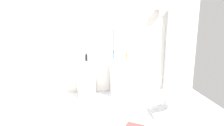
{
  "coord_description": "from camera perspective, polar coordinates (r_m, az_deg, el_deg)",
  "views": [
    {
      "loc": [
        -0.12,
        -2.79,
        1.63
      ],
      "look_at": [
        0.15,
        0.55,
        0.95
      ],
      "focal_mm": 28.68,
      "sensor_mm": 36.0,
      "label": 1
    }
  ],
  "objects": [
    {
      "name": "shower_column",
      "position": [
        4.69,
        17.4,
        4.2
      ],
      "size": [
        0.49,
        0.24,
        2.05
      ],
      "color": "#B7BABF",
      "rests_on": "ground_plane"
    },
    {
      "name": "pedestal_sink_left",
      "position": [
        4.29,
        -7.95,
        -4.37
      ],
      "size": [
        0.47,
        0.47,
        0.98
      ],
      "color": "white",
      "rests_on": "ground_plane"
    },
    {
      "name": "ground_plane",
      "position": [
        3.25,
        -1.98,
        -19.1
      ],
      "size": [
        4.8,
        3.6,
        0.04
      ],
      "primitive_type": "cube",
      "color": "silver"
    },
    {
      "name": "vanity_mirror_left",
      "position": [
        4.39,
        -8.08,
        7.73
      ],
      "size": [
        0.22,
        0.03,
        0.55
      ],
      "primitive_type": "cube",
      "color": "#8C9EA8"
    },
    {
      "name": "pedestal_sink_right",
      "position": [
        4.31,
        2.26,
        -4.19
      ],
      "size": [
        0.47,
        0.47,
        0.98
      ],
      "color": "white",
      "rests_on": "ground_plane"
    },
    {
      "name": "soap_bottle_black",
      "position": [
        4.05,
        -8.17,
        1.73
      ],
      "size": [
        0.06,
        0.06,
        0.16
      ],
      "color": "black",
      "rests_on": "pedestal_sink_left"
    },
    {
      "name": "vanity_mirror_right",
      "position": [
        4.41,
        1.96,
        7.85
      ],
      "size": [
        0.22,
        0.03,
        0.55
      ],
      "primitive_type": "cube",
      "color": "#8C9EA8"
    },
    {
      "name": "soap_bottle_amber",
      "position": [
        4.23,
        4.62,
        2.13
      ],
      "size": [
        0.04,
        0.04,
        0.15
      ],
      "color": "#C68C38",
      "rests_on": "pedestal_sink_right"
    },
    {
      "name": "rear_partition",
      "position": [
        4.46,
        -3.07,
        7.19
      ],
      "size": [
        4.8,
        0.1,
        2.6
      ],
      "primitive_type": "cube",
      "color": "silver",
      "rests_on": "ground_plane"
    },
    {
      "name": "soap_bottle_white",
      "position": [
        4.3,
        -8.3,
        2.16
      ],
      "size": [
        0.05,
        0.05,
        0.15
      ],
      "color": "white",
      "rests_on": "pedestal_sink_left"
    },
    {
      "name": "soap_bottle_blue",
      "position": [
        4.31,
        0.51,
        2.55
      ],
      "size": [
        0.04,
        0.04,
        0.18
      ],
      "color": "#4C72B7",
      "rests_on": "pedestal_sink_right"
    },
    {
      "name": "lounge_chair",
      "position": [
        3.58,
        16.69,
        -9.99
      ],
      "size": [
        1.01,
        1.01,
        0.65
      ],
      "color": "#B7BABF",
      "rests_on": "ground_plane"
    }
  ]
}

